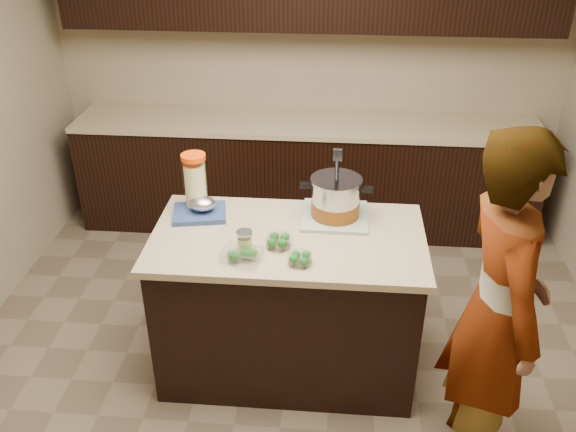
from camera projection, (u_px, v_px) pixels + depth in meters
The scene contains 13 objects.
ground_plane at pixel (288, 362), 3.68m from camera, with size 4.00×4.00×0.00m, color brown.
room_shell at pixel (288, 87), 2.83m from camera, with size 4.04×4.04×2.72m.
back_cabinets at pixel (307, 114), 4.72m from camera, with size 3.60×0.63×2.33m.
island at pixel (288, 303), 3.46m from camera, with size 1.46×0.81×0.90m.
dish_towel at pixel (335, 216), 3.40m from camera, with size 0.36×0.36×0.02m, color #537B57.
stock_pot at pixel (336, 200), 3.35m from camera, with size 0.40×0.30×0.40m.
lemonade_pitcher at pixel (195, 184), 3.42m from camera, with size 0.17×0.17×0.33m.
mason_jar at pixel (245, 243), 3.06m from camera, with size 0.11×0.11×0.14m.
broccoli_tub_left at pixel (278, 242), 3.13m from camera, with size 0.17×0.17×0.06m.
broccoli_tub_right at pixel (300, 259), 2.99m from camera, with size 0.15×0.15×0.06m.
broccoli_tub_rect at pixel (242, 256), 3.01m from camera, with size 0.21×0.18×0.07m.
blue_tray at pixel (201, 209), 3.41m from camera, with size 0.33×0.28×0.11m.
person at pixel (497, 312), 2.71m from camera, with size 0.64×0.42×1.76m, color gray.
Camera 1 is at (0.23, -2.75, 2.60)m, focal length 38.00 mm.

